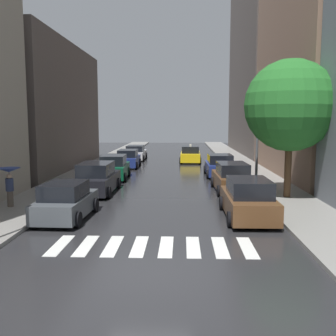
{
  "coord_description": "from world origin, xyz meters",
  "views": [
    {
      "loc": [
        0.96,
        -10.35,
        4.24
      ],
      "look_at": [
        -0.03,
        17.15,
        0.78
      ],
      "focal_mm": 41.61,
      "sensor_mm": 36.0,
      "label": 1
    }
  ],
  "objects_px": {
    "taxi_midroad": "(190,155)",
    "street_tree_right": "(290,106)",
    "parked_car_left_fifth": "(136,153)",
    "parked_car_right_nearest": "(248,200)",
    "parked_car_left_second": "(97,179)",
    "parked_car_left_fourth": "(128,159)",
    "pedestrian_foreground": "(9,178)",
    "parked_car_left_third": "(114,168)",
    "parked_car_right_second": "(232,178)",
    "lamp_post_right": "(258,124)",
    "parked_car_right_third": "(220,166)",
    "parked_car_left_nearest": "(66,202)"
  },
  "relations": [
    {
      "from": "taxi_midroad",
      "to": "street_tree_right",
      "type": "relative_size",
      "value": 0.61
    },
    {
      "from": "parked_car_left_fifth",
      "to": "parked_car_right_nearest",
      "type": "bearing_deg",
      "value": -162.2
    },
    {
      "from": "parked_car_left_second",
      "to": "parked_car_left_fifth",
      "type": "xyz_separation_m",
      "value": [
        0.05,
        18.37,
        -0.1
      ]
    },
    {
      "from": "parked_car_left_fourth",
      "to": "parked_car_right_nearest",
      "type": "distance_m",
      "value": 19.12
    },
    {
      "from": "pedestrian_foreground",
      "to": "street_tree_right",
      "type": "height_order",
      "value": "street_tree_right"
    },
    {
      "from": "parked_car_left_third",
      "to": "parked_car_right_nearest",
      "type": "relative_size",
      "value": 0.96
    },
    {
      "from": "parked_car_left_third",
      "to": "parked_car_left_fourth",
      "type": "bearing_deg",
      "value": -2.7
    },
    {
      "from": "parked_car_left_fourth",
      "to": "parked_car_right_second",
      "type": "relative_size",
      "value": 0.9
    },
    {
      "from": "parked_car_right_nearest",
      "to": "street_tree_right",
      "type": "relative_size",
      "value": 0.63
    },
    {
      "from": "pedestrian_foreground",
      "to": "lamp_post_right",
      "type": "xyz_separation_m",
      "value": [
        12.65,
        6.25,
        2.44
      ]
    },
    {
      "from": "parked_car_left_fifth",
      "to": "parked_car_right_second",
      "type": "bearing_deg",
      "value": -156.34
    },
    {
      "from": "parked_car_left_fifth",
      "to": "parked_car_right_third",
      "type": "height_order",
      "value": "parked_car_right_third"
    },
    {
      "from": "parked_car_right_third",
      "to": "pedestrian_foreground",
      "type": "distance_m",
      "value": 15.61
    },
    {
      "from": "parked_car_right_nearest",
      "to": "pedestrian_foreground",
      "type": "height_order",
      "value": "pedestrian_foreground"
    },
    {
      "from": "parked_car_left_third",
      "to": "pedestrian_foreground",
      "type": "distance_m",
      "value": 10.15
    },
    {
      "from": "lamp_post_right",
      "to": "parked_car_left_second",
      "type": "bearing_deg",
      "value": -168.1
    },
    {
      "from": "parked_car_left_second",
      "to": "parked_car_right_third",
      "type": "bearing_deg",
      "value": -47.48
    },
    {
      "from": "parked_car_right_second",
      "to": "parked_car_left_fifth",
      "type": "bearing_deg",
      "value": 21.59
    },
    {
      "from": "parked_car_left_fourth",
      "to": "parked_car_right_second",
      "type": "distance_m",
      "value": 13.72
    },
    {
      "from": "parked_car_left_fourth",
      "to": "parked_car_left_fifth",
      "type": "relative_size",
      "value": 0.88
    },
    {
      "from": "parked_car_right_second",
      "to": "taxi_midroad",
      "type": "height_order",
      "value": "taxi_midroad"
    },
    {
      "from": "parked_car_left_nearest",
      "to": "lamp_post_right",
      "type": "bearing_deg",
      "value": -48.4
    },
    {
      "from": "parked_car_left_second",
      "to": "parked_car_left_third",
      "type": "xyz_separation_m",
      "value": [
        0.05,
        5.34,
        -0.03
      ]
    },
    {
      "from": "parked_car_right_nearest",
      "to": "lamp_post_right",
      "type": "distance_m",
      "value": 8.3
    },
    {
      "from": "parked_car_right_nearest",
      "to": "parked_car_left_nearest",
      "type": "bearing_deg",
      "value": 92.46
    },
    {
      "from": "parked_car_left_third",
      "to": "pedestrian_foreground",
      "type": "relative_size",
      "value": 2.37
    },
    {
      "from": "parked_car_right_second",
      "to": "pedestrian_foreground",
      "type": "bearing_deg",
      "value": 112.14
    },
    {
      "from": "parked_car_left_fifth",
      "to": "lamp_post_right",
      "type": "relative_size",
      "value": 0.73
    },
    {
      "from": "parked_car_left_second",
      "to": "parked_car_right_third",
      "type": "relative_size",
      "value": 1.16
    },
    {
      "from": "parked_car_left_fifth",
      "to": "taxi_midroad",
      "type": "height_order",
      "value": "taxi_midroad"
    },
    {
      "from": "lamp_post_right",
      "to": "pedestrian_foreground",
      "type": "bearing_deg",
      "value": -153.69
    },
    {
      "from": "parked_car_left_second",
      "to": "parked_car_left_fifth",
      "type": "bearing_deg",
      "value": 0.39
    },
    {
      "from": "parked_car_right_second",
      "to": "street_tree_right",
      "type": "relative_size",
      "value": 0.65
    },
    {
      "from": "parked_car_left_fourth",
      "to": "taxi_midroad",
      "type": "bearing_deg",
      "value": -53.62
    },
    {
      "from": "parked_car_left_third",
      "to": "parked_car_right_third",
      "type": "height_order",
      "value": "parked_car_left_third"
    },
    {
      "from": "parked_car_left_fifth",
      "to": "street_tree_right",
      "type": "relative_size",
      "value": 0.67
    },
    {
      "from": "parked_car_right_nearest",
      "to": "parked_car_right_third",
      "type": "bearing_deg",
      "value": -0.27
    },
    {
      "from": "parked_car_left_fourth",
      "to": "taxi_midroad",
      "type": "relative_size",
      "value": 0.97
    },
    {
      "from": "street_tree_right",
      "to": "parked_car_left_fifth",
      "type": "bearing_deg",
      "value": 117.75
    },
    {
      "from": "parked_car_right_third",
      "to": "lamp_post_right",
      "type": "distance_m",
      "value": 6.12
    },
    {
      "from": "taxi_midroad",
      "to": "parked_car_left_second",
      "type": "bearing_deg",
      "value": 162.07
    },
    {
      "from": "parked_car_left_second",
      "to": "pedestrian_foreground",
      "type": "height_order",
      "value": "pedestrian_foreground"
    },
    {
      "from": "parked_car_left_third",
      "to": "pedestrian_foreground",
      "type": "xyz_separation_m",
      "value": [
        -3.23,
        -9.6,
        0.71
      ]
    },
    {
      "from": "street_tree_right",
      "to": "lamp_post_right",
      "type": "relative_size",
      "value": 1.09
    },
    {
      "from": "parked_car_left_second",
      "to": "parked_car_left_third",
      "type": "height_order",
      "value": "parked_car_left_second"
    },
    {
      "from": "parked_car_right_third",
      "to": "pedestrian_foreground",
      "type": "xyz_separation_m",
      "value": [
        -10.87,
        -11.18,
        0.74
      ]
    },
    {
      "from": "parked_car_right_nearest",
      "to": "parked_car_right_second",
      "type": "relative_size",
      "value": 0.97
    },
    {
      "from": "parked_car_right_second",
      "to": "parked_car_left_nearest",
      "type": "bearing_deg",
      "value": 127.76
    },
    {
      "from": "parked_car_left_fifth",
      "to": "parked_car_right_third",
      "type": "relative_size",
      "value": 1.16
    },
    {
      "from": "parked_car_right_nearest",
      "to": "pedestrian_foreground",
      "type": "xyz_separation_m",
      "value": [
        -10.9,
        1.23,
        0.7
      ]
    }
  ]
}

